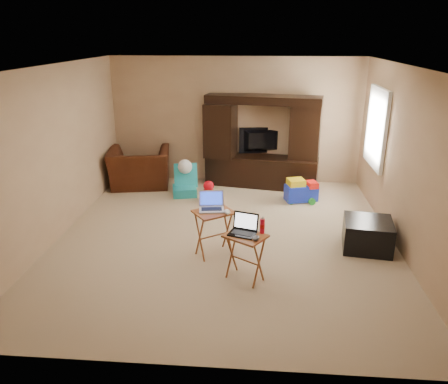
# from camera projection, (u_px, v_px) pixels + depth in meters

# --- Properties ---
(floor) EXTENTS (5.50, 5.50, 0.00)m
(floor) POSITION_uv_depth(u_px,v_px,m) (225.00, 237.00, 6.62)
(floor) COLOR #D1B790
(floor) RESTS_ON ground
(ceiling) EXTENTS (5.50, 5.50, 0.00)m
(ceiling) POSITION_uv_depth(u_px,v_px,m) (225.00, 66.00, 5.77)
(ceiling) COLOR silver
(ceiling) RESTS_ON ground
(wall_back) EXTENTS (5.00, 0.00, 5.00)m
(wall_back) POSITION_uv_depth(u_px,v_px,m) (236.00, 121.00, 8.77)
(wall_back) COLOR tan
(wall_back) RESTS_ON ground
(wall_front) EXTENTS (5.00, 0.00, 5.00)m
(wall_front) POSITION_uv_depth(u_px,v_px,m) (199.00, 246.00, 3.62)
(wall_front) COLOR tan
(wall_front) RESTS_ON ground
(wall_left) EXTENTS (0.00, 5.50, 5.50)m
(wall_left) POSITION_uv_depth(u_px,v_px,m) (55.00, 154.00, 6.38)
(wall_left) COLOR tan
(wall_left) RESTS_ON ground
(wall_right) EXTENTS (0.00, 5.50, 5.50)m
(wall_right) POSITION_uv_depth(u_px,v_px,m) (406.00, 161.00, 6.00)
(wall_right) COLOR tan
(wall_right) RESTS_ON ground
(window_pane) EXTENTS (0.00, 1.20, 1.20)m
(window_pane) POSITION_uv_depth(u_px,v_px,m) (378.00, 128.00, 7.41)
(window_pane) COLOR white
(window_pane) RESTS_ON ground
(window_frame) EXTENTS (0.06, 1.14, 1.34)m
(window_frame) POSITION_uv_depth(u_px,v_px,m) (376.00, 128.00, 7.41)
(window_frame) COLOR white
(window_frame) RESTS_ON ground
(entertainment_center) EXTENTS (2.27, 0.94, 1.80)m
(entertainment_center) POSITION_uv_depth(u_px,v_px,m) (262.00, 142.00, 8.56)
(entertainment_center) COLOR black
(entertainment_center) RESTS_ON floor
(television) EXTENTS (0.92, 0.27, 0.53)m
(television) POSITION_uv_depth(u_px,v_px,m) (262.00, 141.00, 8.78)
(television) COLOR black
(television) RESTS_ON entertainment_center
(recliner) EXTENTS (1.33, 1.21, 0.76)m
(recliner) POSITION_uv_depth(u_px,v_px,m) (140.00, 168.00, 8.70)
(recliner) COLOR #42190E
(recliner) RESTS_ON floor
(child_rocker) EXTENTS (0.54, 0.59, 0.59)m
(child_rocker) POSITION_uv_depth(u_px,v_px,m) (184.00, 180.00, 8.24)
(child_rocker) COLOR teal
(child_rocker) RESTS_ON floor
(plush_toy) EXTENTS (0.36, 0.30, 0.40)m
(plush_toy) POSITION_uv_depth(u_px,v_px,m) (209.00, 191.00, 7.94)
(plush_toy) COLOR red
(plush_toy) RESTS_ON floor
(push_toy) EXTENTS (0.67, 0.56, 0.44)m
(push_toy) POSITION_uv_depth(u_px,v_px,m) (301.00, 190.00, 7.95)
(push_toy) COLOR #1B33DB
(push_toy) RESTS_ON floor
(ottoman) EXTENTS (0.75, 0.75, 0.42)m
(ottoman) POSITION_uv_depth(u_px,v_px,m) (367.00, 235.00, 6.21)
(ottoman) COLOR black
(ottoman) RESTS_ON floor
(tray_table_left) EXTENTS (0.64, 0.61, 0.65)m
(tray_table_left) POSITION_uv_depth(u_px,v_px,m) (214.00, 233.00, 6.01)
(tray_table_left) COLOR #9D5126
(tray_table_left) RESTS_ON floor
(tray_table_right) EXTENTS (0.60, 0.57, 0.61)m
(tray_table_right) POSITION_uv_depth(u_px,v_px,m) (245.00, 257.00, 5.39)
(tray_table_right) COLOR brown
(tray_table_right) RESTS_ON floor
(laptop_left) EXTENTS (0.37, 0.32, 0.24)m
(laptop_left) POSITION_uv_depth(u_px,v_px,m) (212.00, 202.00, 5.88)
(laptop_left) COLOR #AFAFB4
(laptop_left) RESTS_ON tray_table_left
(laptop_right) EXTENTS (0.38, 0.35, 0.24)m
(laptop_right) POSITION_uv_depth(u_px,v_px,m) (242.00, 225.00, 5.27)
(laptop_right) COLOR black
(laptop_right) RESTS_ON tray_table_right
(mouse_left) EXTENTS (0.11, 0.15, 0.05)m
(mouse_left) POSITION_uv_depth(u_px,v_px,m) (227.00, 212.00, 5.81)
(mouse_left) COLOR white
(mouse_left) RESTS_ON tray_table_left
(mouse_right) EXTENTS (0.10, 0.14, 0.05)m
(mouse_right) POSITION_uv_depth(u_px,v_px,m) (256.00, 238.00, 5.16)
(mouse_right) COLOR #38383D
(mouse_right) RESTS_ON tray_table_right
(water_bottle) EXTENTS (0.06, 0.06, 0.19)m
(water_bottle) POSITION_uv_depth(u_px,v_px,m) (262.00, 226.00, 5.31)
(water_bottle) COLOR red
(water_bottle) RESTS_ON tray_table_right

